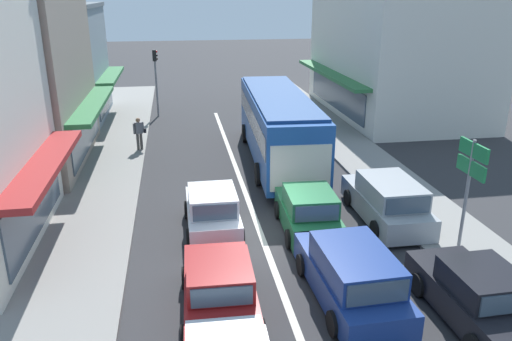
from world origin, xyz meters
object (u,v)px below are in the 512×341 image
at_px(city_bus, 278,123).
at_px(hatchback_queue_far_back, 212,212).
at_px(sedan_adjacent_lane_trail, 220,291).
at_px(parked_wagon_kerb_second, 387,201).
at_px(hatchback_adjacent_lane_lead, 308,213).
at_px(directional_road_sign, 471,169).
at_px(wagon_behind_bus_mid, 351,276).
at_px(pedestrian_with_handbag_near, 139,132).
at_px(traffic_light_downstreet, 156,72).
at_px(parked_sedan_kerb_front, 479,298).

xyz_separation_m(city_bus, hatchback_queue_far_back, (-3.63, -6.83, -1.17)).
bearing_deg(hatchback_queue_far_back, city_bus, 62.04).
distance_m(hatchback_queue_far_back, sedan_adjacent_lane_trail, 4.63).
height_order(city_bus, parked_wagon_kerb_second, city_bus).
xyz_separation_m(hatchback_adjacent_lane_lead, parked_wagon_kerb_second, (2.95, 0.42, 0.04)).
xyz_separation_m(sedan_adjacent_lane_trail, directional_road_sign, (7.63, 2.02, 2.04)).
distance_m(wagon_behind_bus_mid, directional_road_sign, 5.07).
distance_m(directional_road_sign, pedestrian_with_handbag_near, 15.86).
relative_size(city_bus, traffic_light_downstreet, 2.61).
bearing_deg(hatchback_queue_far_back, sedan_adjacent_lane_trail, -92.33).
bearing_deg(parked_wagon_kerb_second, wagon_behind_bus_mid, -123.00).
bearing_deg(city_bus, pedestrian_with_handbag_near, 159.11).
height_order(city_bus, pedestrian_with_handbag_near, city_bus).
relative_size(hatchback_queue_far_back, traffic_light_downstreet, 0.88).
bearing_deg(pedestrian_with_handbag_near, parked_sedan_kerb_front, -59.84).
bearing_deg(parked_wagon_kerb_second, sedan_adjacent_lane_trail, -144.51).
distance_m(hatchback_queue_far_back, hatchback_adjacent_lane_lead, 3.19).
bearing_deg(pedestrian_with_handbag_near, wagon_behind_bus_mid, -66.38).
distance_m(parked_sedan_kerb_front, traffic_light_downstreet, 24.38).
bearing_deg(hatchback_adjacent_lane_lead, wagon_behind_bus_mid, -89.06).
xyz_separation_m(parked_wagon_kerb_second, pedestrian_with_handbag_near, (-8.97, 9.47, 0.32)).
bearing_deg(directional_road_sign, parked_wagon_kerb_second, 118.92).
bearing_deg(directional_road_sign, pedestrian_with_handbag_near, 130.88).
bearing_deg(sedan_adjacent_lane_trail, parked_wagon_kerb_second, 35.49).
bearing_deg(wagon_behind_bus_mid, directional_road_sign, 25.06).
distance_m(wagon_behind_bus_mid, sedan_adjacent_lane_trail, 3.39).
height_order(hatchback_adjacent_lane_lead, parked_sedan_kerb_front, hatchback_adjacent_lane_lead).
bearing_deg(hatchback_adjacent_lane_lead, parked_sedan_kerb_front, -62.05).
bearing_deg(wagon_behind_bus_mid, parked_sedan_kerb_front, -25.48).
bearing_deg(pedestrian_with_handbag_near, parked_wagon_kerb_second, -46.57).
xyz_separation_m(hatchback_adjacent_lane_lead, sedan_adjacent_lane_trail, (-3.32, -4.05, -0.05)).
xyz_separation_m(hatchback_queue_far_back, directional_road_sign, (7.44, -2.61, 1.99)).
bearing_deg(wagon_behind_bus_mid, city_bus, 87.87).
distance_m(parked_wagon_kerb_second, directional_road_sign, 3.42).
height_order(hatchback_adjacent_lane_lead, traffic_light_downstreet, traffic_light_downstreet).
bearing_deg(traffic_light_downstreet, parked_sedan_kerb_front, -70.46).
height_order(hatchback_queue_far_back, parked_wagon_kerb_second, parked_wagon_kerb_second).
xyz_separation_m(parked_sedan_kerb_front, directional_road_sign, (1.48, 3.30, 2.04)).
height_order(city_bus, parked_sedan_kerb_front, city_bus).
xyz_separation_m(hatchback_adjacent_lane_lead, pedestrian_with_handbag_near, (-6.02, 9.89, 0.36)).
xyz_separation_m(directional_road_sign, pedestrian_with_handbag_near, (-10.32, 11.93, -1.64)).
relative_size(parked_wagon_kerb_second, traffic_light_downstreet, 1.07).
bearing_deg(hatchback_adjacent_lane_lead, directional_road_sign, -25.29).
xyz_separation_m(hatchback_adjacent_lane_lead, traffic_light_downstreet, (-5.29, 17.55, 2.15)).
distance_m(parked_wagon_kerb_second, traffic_light_downstreet, 19.12).
distance_m(hatchback_queue_far_back, pedestrian_with_handbag_near, 9.76).
bearing_deg(wagon_behind_bus_mid, parked_wagon_kerb_second, 57.00).
bearing_deg(parked_wagon_kerb_second, directional_road_sign, -61.08).
relative_size(hatchback_queue_far_back, parked_sedan_kerb_front, 0.87).
relative_size(sedan_adjacent_lane_trail, directional_road_sign, 1.18).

